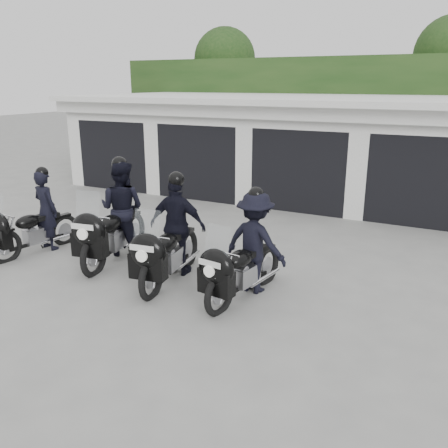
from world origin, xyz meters
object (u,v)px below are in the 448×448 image
at_px(police_bike_a, 34,219).
at_px(police_bike_b, 117,216).
at_px(police_bike_d, 250,249).
at_px(police_bike_c, 173,233).

bearing_deg(police_bike_a, police_bike_b, 25.95).
distance_m(police_bike_b, police_bike_d, 3.05).
bearing_deg(police_bike_a, police_bike_c, 11.91).
relative_size(police_bike_a, police_bike_d, 0.98).
distance_m(police_bike_c, police_bike_d, 1.49).
relative_size(police_bike_c, police_bike_d, 1.06).
xyz_separation_m(police_bike_b, police_bike_c, (1.54, -0.36, -0.04)).
xyz_separation_m(police_bike_a, police_bike_b, (1.72, 0.52, 0.16)).
height_order(police_bike_b, police_bike_d, police_bike_b).
bearing_deg(police_bike_d, police_bike_b, -178.47).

